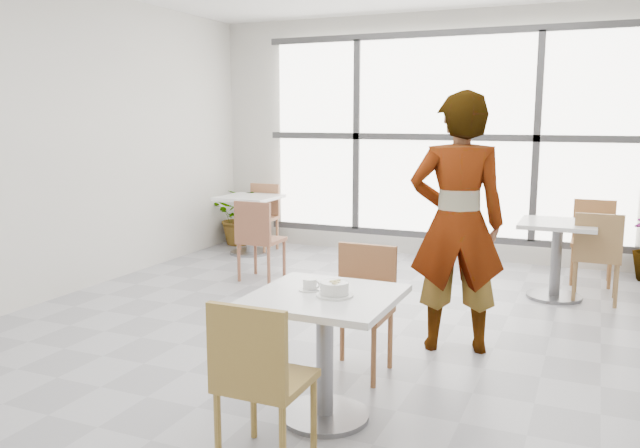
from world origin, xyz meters
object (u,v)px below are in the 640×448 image
at_px(chair_far, 362,300).
at_px(bg_chair_right_far, 593,235).
at_px(person, 457,223).
at_px(chair_near, 258,373).
at_px(bg_table_left, 250,216).
at_px(bg_chair_right_near, 597,251).
at_px(coffee_cup, 310,285).
at_px(bg_table_right, 557,249).
at_px(bg_chair_left_far, 261,212).
at_px(main_table, 325,332).
at_px(oatmeal_bowl, 335,289).
at_px(plant_left, 241,217).
at_px(bg_chair_left_near, 258,235).

xyz_separation_m(chair_far, bg_chair_right_far, (1.43, 3.26, 0.00)).
bearing_deg(person, chair_near, 58.81).
relative_size(chair_far, bg_table_left, 1.16).
height_order(bg_table_left, bg_chair_right_near, bg_chair_right_near).
height_order(coffee_cup, bg_table_right, coffee_cup).
bearing_deg(bg_chair_left_far, person, -40.65).
relative_size(person, bg_chair_left_far, 2.22).
xyz_separation_m(coffee_cup, bg_chair_right_far, (1.48, 4.00, -0.28)).
distance_m(chair_near, bg_chair_right_far, 4.89).
relative_size(chair_near, chair_far, 1.00).
bearing_deg(bg_chair_left_far, main_table, -57.11).
distance_m(chair_near, bg_chair_left_far, 5.39).
distance_m(main_table, person, 1.57).
distance_m(oatmeal_bowl, bg_chair_left_far, 4.96).
bearing_deg(bg_chair_left_far, coffee_cup, -57.96).
distance_m(person, bg_chair_right_near, 2.04).
xyz_separation_m(bg_table_left, bg_chair_left_far, (0.02, 0.28, 0.01)).
height_order(person, plant_left, person).
bearing_deg(person, main_table, 56.01).
relative_size(coffee_cup, bg_table_left, 0.21).
height_order(chair_far, bg_chair_right_near, same).
relative_size(bg_table_right, bg_chair_right_far, 0.86).
bearing_deg(main_table, bg_chair_right_near, 65.86).
bearing_deg(main_table, bg_chair_left_far, 122.89).
distance_m(main_table, chair_near, 0.64).
xyz_separation_m(main_table, plant_left, (-3.09, 4.31, -0.13)).
bearing_deg(chair_near, bg_table_right, -106.68).
distance_m(oatmeal_bowl, bg_chair_right_near, 3.48).
relative_size(oatmeal_bowl, coffee_cup, 1.32).
height_order(person, bg_table_left, person).
xyz_separation_m(main_table, bg_chair_right_near, (1.42, 3.17, -0.02)).
bearing_deg(bg_chair_right_near, plant_left, -14.14).
height_order(main_table, bg_chair_right_near, bg_chair_right_near).
xyz_separation_m(chair_far, person, (0.51, 0.66, 0.46)).
relative_size(main_table, bg_chair_left_far, 0.92).
xyz_separation_m(chair_far, bg_table_left, (-2.62, 3.05, -0.01)).
height_order(bg_table_left, bg_chair_left_far, bg_chair_left_far).
xyz_separation_m(bg_chair_left_near, bg_chair_left_far, (-0.76, 1.47, 0.00)).
distance_m(coffee_cup, plant_left, 5.23).
xyz_separation_m(person, bg_table_right, (0.61, 1.77, -0.48)).
bearing_deg(main_table, chair_far, 94.13).
bearing_deg(coffee_cup, main_table, -18.83).
relative_size(oatmeal_bowl, bg_table_left, 0.28).
bearing_deg(oatmeal_bowl, chair_near, -104.44).
bearing_deg(bg_chair_left_near, bg_table_left, -56.90).
bearing_deg(chair_near, bg_chair_left_far, -61.53).
relative_size(chair_near, oatmeal_bowl, 4.14).
relative_size(oatmeal_bowl, bg_chair_left_near, 0.24).
bearing_deg(chair_far, plant_left, 130.65).
height_order(bg_table_left, bg_chair_left_near, bg_chair_left_near).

